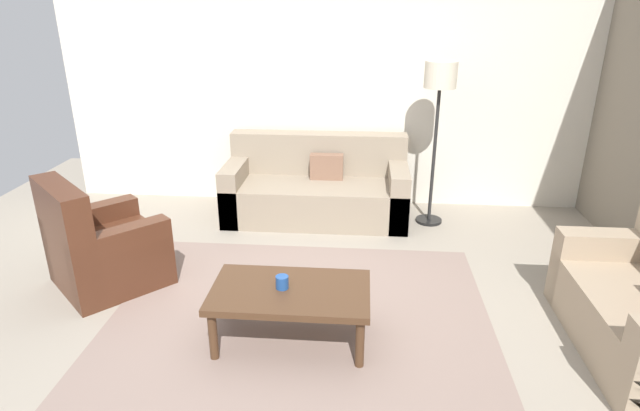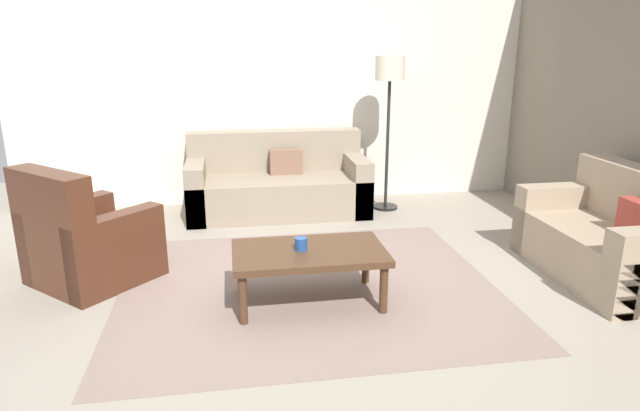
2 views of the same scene
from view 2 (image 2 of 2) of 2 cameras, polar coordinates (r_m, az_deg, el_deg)
name	(u,v)px [view 2 (image 2 of 2)]	position (r m, az deg, el deg)	size (l,w,h in m)	color
ground_plane	(308,287)	(4.36, -1.22, -8.45)	(8.00, 8.00, 0.00)	gray
rear_partition	(276,82)	(6.55, -4.62, 12.60)	(6.00, 0.12, 2.80)	silver
area_rug	(308,287)	(4.36, -1.22, -8.40)	(2.90, 2.49, 0.01)	gray
couch_main	(277,185)	(6.23, -4.45, 2.13)	(1.97, 0.89, 0.88)	gray
couch_loveseat	(615,241)	(5.04, 28.21, -3.28)	(0.83, 1.43, 0.88)	gray
armchair_leather	(84,246)	(4.71, -23.23, -3.88)	(1.13, 1.13, 0.95)	#4C2819
coffee_table	(309,256)	(3.99, -1.14, -5.28)	(1.10, 0.64, 0.41)	#472D1C
cup	(301,244)	(3.96, -1.98, -3.98)	(0.09, 0.09, 0.09)	#1E478C
lamp_standing	(390,84)	(6.17, 7.22, 12.37)	(0.32, 0.32, 1.71)	black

